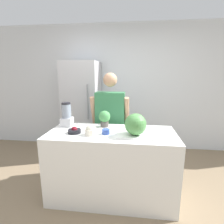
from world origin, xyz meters
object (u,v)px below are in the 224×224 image
person (110,124)px  bowl_cherries (74,131)px  bowl_cream (91,130)px  bowl_small_blue (106,132)px  watermelon (135,124)px  refrigerator (82,108)px  blender (67,115)px  potted_plant (105,118)px

person → bowl_cherries: 0.75m
bowl_cream → bowl_small_blue: size_ratio=1.49×
watermelon → bowl_cream: watermelon is taller
refrigerator → bowl_small_blue: bearing=-63.4°
blender → potted_plant: (0.52, 0.04, -0.03)m
person → watermelon: size_ratio=6.38×
refrigerator → bowl_small_blue: 1.55m
bowl_small_blue → person: bearing=92.7°
person → bowl_cherries: bearing=-119.0°
watermelon → potted_plant: bearing=142.4°
refrigerator → blender: bearing=-84.4°
bowl_cream → potted_plant: (0.11, 0.35, 0.07)m
potted_plant → person: bearing=84.4°
refrigerator → bowl_small_blue: refrigerator is taller
watermelon → potted_plant: (-0.42, 0.32, -0.02)m
bowl_small_blue → refrigerator: bearing=116.6°
person → bowl_cream: size_ratio=11.53×
person → bowl_cherries: size_ratio=10.24×
person → blender: (-0.56, -0.38, 0.22)m
bowl_small_blue → blender: bearing=155.7°
person → bowl_small_blue: bearing=-87.3°
bowl_cream → potted_plant: bearing=72.6°
watermelon → bowl_small_blue: 0.37m
watermelon → bowl_cherries: bearing=179.1°
refrigerator → blender: refrigerator is taller
blender → bowl_small_blue: bearing=-24.3°
potted_plant → blender: bearing=-176.2°
bowl_cream → blender: (-0.42, 0.31, 0.10)m
watermelon → potted_plant: watermelon is taller
bowl_small_blue → blender: (-0.59, 0.26, 0.12)m
person → watermelon: bearing=-59.9°
bowl_small_blue → potted_plant: size_ratio=0.43×
refrigerator → bowl_cream: refrigerator is taller
bowl_cream → blender: bearing=143.0°
bowl_cherries → bowl_small_blue: bowl_cherries is taller
bowl_cherries → person: bearing=61.0°
potted_plant → bowl_small_blue: bearing=-78.1°
bowl_cream → person: bearing=78.3°
blender → person: bearing=33.9°
bowl_small_blue → blender: blender is taller
refrigerator → person: refrigerator is taller
bowl_small_blue → bowl_cherries: bearing=-178.7°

